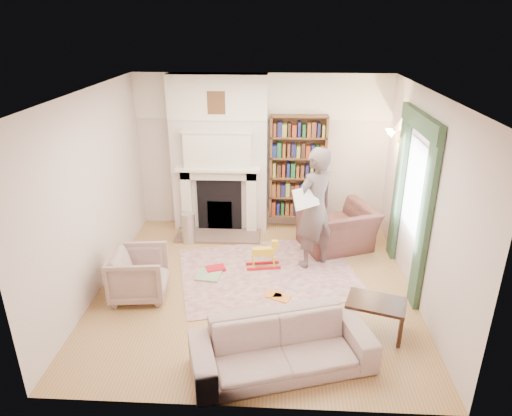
# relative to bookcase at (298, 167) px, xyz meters

# --- Properties ---
(floor) EXTENTS (4.50, 4.50, 0.00)m
(floor) POSITION_rel_bookcase_xyz_m (-0.65, -2.12, -1.18)
(floor) COLOR olive
(floor) RESTS_ON ground
(ceiling) EXTENTS (4.50, 4.50, 0.00)m
(ceiling) POSITION_rel_bookcase_xyz_m (-0.65, -2.12, 1.62)
(ceiling) COLOR white
(ceiling) RESTS_ON wall_back
(wall_back) EXTENTS (4.50, 0.00, 4.50)m
(wall_back) POSITION_rel_bookcase_xyz_m (-0.65, 0.13, 0.22)
(wall_back) COLOR beige
(wall_back) RESTS_ON floor
(wall_front) EXTENTS (4.50, 0.00, 4.50)m
(wall_front) POSITION_rel_bookcase_xyz_m (-0.65, -4.37, 0.22)
(wall_front) COLOR beige
(wall_front) RESTS_ON floor
(wall_left) EXTENTS (0.00, 4.50, 4.50)m
(wall_left) POSITION_rel_bookcase_xyz_m (-2.90, -2.12, 0.22)
(wall_left) COLOR beige
(wall_left) RESTS_ON floor
(wall_right) EXTENTS (0.00, 4.50, 4.50)m
(wall_right) POSITION_rel_bookcase_xyz_m (1.60, -2.12, 0.22)
(wall_right) COLOR beige
(wall_right) RESTS_ON floor
(fireplace) EXTENTS (1.70, 0.58, 2.80)m
(fireplace) POSITION_rel_bookcase_xyz_m (-1.40, -0.07, 0.21)
(fireplace) COLOR beige
(fireplace) RESTS_ON floor
(bookcase) EXTENTS (1.00, 0.24, 1.85)m
(bookcase) POSITION_rel_bookcase_xyz_m (0.00, 0.00, 0.00)
(bookcase) COLOR brown
(bookcase) RESTS_ON floor
(window) EXTENTS (0.02, 0.90, 1.30)m
(window) POSITION_rel_bookcase_xyz_m (1.58, -1.72, 0.27)
(window) COLOR silver
(window) RESTS_ON wall_right
(curtain_left) EXTENTS (0.07, 0.32, 2.40)m
(curtain_left) POSITION_rel_bookcase_xyz_m (1.55, -2.42, 0.02)
(curtain_left) COLOR #2D462E
(curtain_left) RESTS_ON floor
(curtain_right) EXTENTS (0.07, 0.32, 2.40)m
(curtain_right) POSITION_rel_bookcase_xyz_m (1.55, -1.02, 0.02)
(curtain_right) COLOR #2D462E
(curtain_right) RESTS_ON floor
(pelmet) EXTENTS (0.09, 1.70, 0.24)m
(pelmet) POSITION_rel_bookcase_xyz_m (1.54, -1.72, 1.20)
(pelmet) COLOR #2D462E
(pelmet) RESTS_ON wall_right
(wall_sconce) EXTENTS (0.20, 0.24, 0.24)m
(wall_sconce) POSITION_rel_bookcase_xyz_m (1.38, -0.62, 0.72)
(wall_sconce) COLOR gold
(wall_sconce) RESTS_ON wall_right
(rug) EXTENTS (3.05, 2.62, 0.01)m
(rug) POSITION_rel_bookcase_xyz_m (-0.48, -1.71, -1.17)
(rug) COLOR beige
(rug) RESTS_ON floor
(armchair_reading) EXTENTS (1.43, 1.35, 0.74)m
(armchair_reading) POSITION_rel_bookcase_xyz_m (0.67, -0.81, -0.80)
(armchair_reading) COLOR #452A25
(armchair_reading) RESTS_ON floor
(armchair_left) EXTENTS (0.84, 0.83, 0.70)m
(armchair_left) POSITION_rel_bookcase_xyz_m (-2.26, -2.43, -0.83)
(armchair_left) COLOR #BAAC99
(armchair_left) RESTS_ON floor
(sofa) EXTENTS (2.15, 1.33, 0.59)m
(sofa) POSITION_rel_bookcase_xyz_m (-0.26, -3.78, -0.88)
(sofa) COLOR #BEB09D
(sofa) RESTS_ON floor
(man_reading) EXTENTS (0.84, 0.80, 1.93)m
(man_reading) POSITION_rel_bookcase_xyz_m (0.22, -1.41, -0.21)
(man_reading) COLOR #5C4C49
(man_reading) RESTS_ON floor
(newspaper) EXTENTS (0.43, 0.37, 0.30)m
(newspaper) POSITION_rel_bookcase_xyz_m (0.07, -1.61, 0.05)
(newspaper) COLOR white
(newspaper) RESTS_ON man_reading
(coffee_table) EXTENTS (0.80, 0.64, 0.45)m
(coffee_table) POSITION_rel_bookcase_xyz_m (0.89, -3.08, -0.95)
(coffee_table) COLOR #351F12
(coffee_table) RESTS_ON floor
(paraffin_heater) EXTENTS (0.29, 0.29, 0.55)m
(paraffin_heater) POSITION_rel_bookcase_xyz_m (-1.89, -0.74, -0.90)
(paraffin_heater) COLOR #B3B4BB
(paraffin_heater) RESTS_ON floor
(rocking_horse) EXTENTS (0.56, 0.30, 0.47)m
(rocking_horse) POSITION_rel_bookcase_xyz_m (-0.55, -1.56, -0.94)
(rocking_horse) COLOR yellow
(rocking_horse) RESTS_ON rug
(board_game) EXTENTS (0.40, 0.40, 0.03)m
(board_game) POSITION_rel_bookcase_xyz_m (-1.37, -1.88, -1.15)
(board_game) COLOR #E6D851
(board_game) RESTS_ON rug
(game_box_lid) EXTENTS (0.34, 0.28, 0.05)m
(game_box_lid) POSITION_rel_bookcase_xyz_m (-1.29, -1.70, -1.14)
(game_box_lid) COLOR red
(game_box_lid) RESTS_ON rug
(comic_annuals) EXTENTS (0.38, 0.32, 0.02)m
(comic_annuals) POSITION_rel_bookcase_xyz_m (-0.32, -2.38, -1.16)
(comic_annuals) COLOR red
(comic_annuals) RESTS_ON rug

